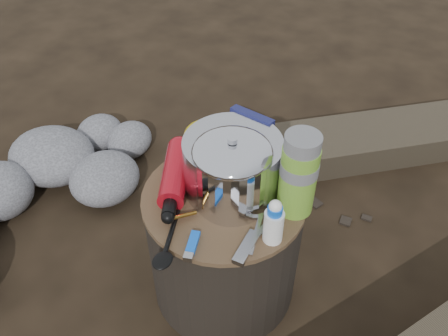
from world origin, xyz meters
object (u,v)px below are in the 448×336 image
at_px(stump, 224,244).
at_px(fuel_bottle, 175,174).
at_px(thermos, 298,175).
at_px(camping_pot, 232,172).
at_px(travel_mug, 290,166).

distance_m(stump, fuel_bottle, 0.26).
xyz_separation_m(fuel_bottle, thermos, (0.31, 0.05, 0.08)).
bearing_deg(camping_pot, fuel_bottle, -177.19).
xyz_separation_m(stump, camping_pot, (0.02, -0.00, 0.28)).
height_order(stump, travel_mug, travel_mug).
bearing_deg(stump, camping_pot, -2.84).
xyz_separation_m(camping_pot, fuel_bottle, (-0.16, -0.01, -0.06)).
bearing_deg(travel_mug, thermos, -62.03).
distance_m(fuel_bottle, travel_mug, 0.29).
relative_size(camping_pot, thermos, 0.84).
xyz_separation_m(fuel_bottle, travel_mug, (0.26, 0.13, 0.02)).
xyz_separation_m(thermos, travel_mug, (-0.04, 0.08, -0.06)).
relative_size(camping_pot, travel_mug, 1.78).
bearing_deg(camping_pot, stump, 177.16).
distance_m(camping_pot, travel_mug, 0.17).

